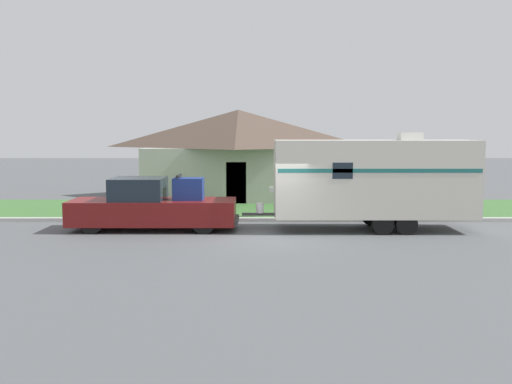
# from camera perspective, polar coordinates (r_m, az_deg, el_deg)

# --- Properties ---
(ground_plane) EXTENTS (120.00, 120.00, 0.00)m
(ground_plane) POSITION_cam_1_polar(r_m,az_deg,el_deg) (19.32, 1.58, -4.67)
(ground_plane) COLOR #515456
(curb_strip) EXTENTS (80.00, 0.30, 0.14)m
(curb_strip) POSITION_cam_1_polar(r_m,az_deg,el_deg) (23.00, 1.31, -2.77)
(curb_strip) COLOR #ADADA8
(curb_strip) RESTS_ON ground_plane
(lawn_strip) EXTENTS (80.00, 7.00, 0.03)m
(lawn_strip) POSITION_cam_1_polar(r_m,az_deg,el_deg) (26.62, 1.12, -1.68)
(lawn_strip) COLOR #3D6B33
(lawn_strip) RESTS_ON ground_plane
(house_across_street) EXTENTS (10.43, 8.07, 4.82)m
(house_across_street) POSITION_cam_1_polar(r_m,az_deg,el_deg) (31.99, -1.83, 4.08)
(house_across_street) COLOR #B2B2A8
(house_across_street) RESTS_ON ground_plane
(pickup_truck) EXTENTS (6.12, 1.98, 2.03)m
(pickup_truck) POSITION_cam_1_polar(r_m,az_deg,el_deg) (21.21, -10.38, -1.46)
(pickup_truck) COLOR black
(pickup_truck) RESTS_ON ground_plane
(travel_trailer) EXTENTS (8.39, 2.31, 3.57)m
(travel_trailer) POSITION_cam_1_polar(r_m,az_deg,el_deg) (21.19, 11.60, 1.34)
(travel_trailer) COLOR black
(travel_trailer) RESTS_ON ground_plane
(mailbox) EXTENTS (0.48, 0.20, 1.30)m
(mailbox) POSITION_cam_1_polar(r_m,az_deg,el_deg) (23.82, 1.88, -0.20)
(mailbox) COLOR brown
(mailbox) RESTS_ON ground_plane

